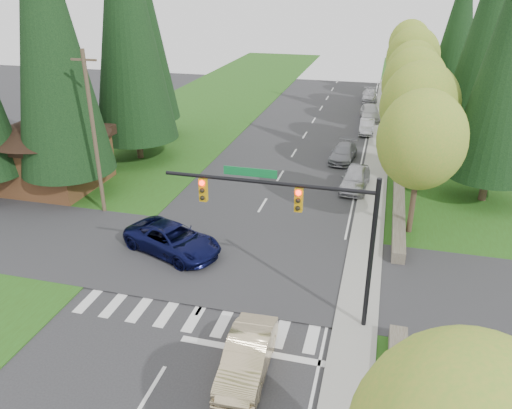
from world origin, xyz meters
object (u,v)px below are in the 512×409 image
at_px(parked_car_a, 355,178).
at_px(parked_car_d, 370,112).
at_px(suv_navy, 173,240).
at_px(sedan_champagne, 247,356).
at_px(parked_car_c, 367,126).
at_px(parked_car_e, 370,95).
at_px(parked_car_b, 343,153).

height_order(parked_car_a, parked_car_d, parked_car_d).
distance_m(suv_navy, parked_car_d, 32.11).
xyz_separation_m(sedan_champagne, parked_car_c, (2.47, 33.53, -0.09)).
xyz_separation_m(sedan_champagne, parked_car_d, (2.47, 38.55, 0.06)).
xyz_separation_m(parked_car_a, parked_car_e, (-0.48, 28.35, -0.12)).
height_order(parked_car_b, parked_car_e, parked_car_e).
distance_m(sedan_champagne, parked_car_c, 33.62).
distance_m(parked_car_a, parked_car_e, 28.35).
height_order(suv_navy, parked_car_b, suv_navy).
distance_m(parked_car_d, parked_car_e, 9.05).
distance_m(parked_car_a, parked_car_c, 14.29).
relative_size(parked_car_b, parked_car_d, 0.95).
distance_m(parked_car_c, parked_car_d, 5.02).
xyz_separation_m(parked_car_a, parked_car_b, (-1.40, 5.81, -0.12)).
xyz_separation_m(suv_navy, parked_car_b, (7.38, 17.38, -0.14)).
bearing_deg(parked_car_d, parked_car_b, -101.66).
height_order(parked_car_a, parked_car_e, parked_car_a).
bearing_deg(parked_car_c, parked_car_d, 88.94).
xyz_separation_m(parked_car_a, parked_car_c, (0.00, 14.29, -0.12)).
height_order(parked_car_c, parked_car_e, parked_car_e).
bearing_deg(sedan_champagne, parked_car_e, 85.37).
bearing_deg(parked_car_d, parked_car_a, -95.74).
bearing_deg(parked_car_b, parked_car_d, 88.74).
relative_size(parked_car_c, parked_car_d, 0.83).
relative_size(parked_car_b, parked_car_c, 1.14).
bearing_deg(parked_car_b, parked_car_c, 85.29).
xyz_separation_m(sedan_champagne, parked_car_e, (1.99, 47.58, -0.09)).
relative_size(suv_navy, parked_car_c, 1.44).
xyz_separation_m(parked_car_c, parked_car_e, (-0.48, 14.05, 0.00)).
bearing_deg(parked_car_e, suv_navy, -104.28).
height_order(suv_navy, parked_car_d, parked_car_d).
bearing_deg(parked_car_e, parked_car_c, -90.57).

